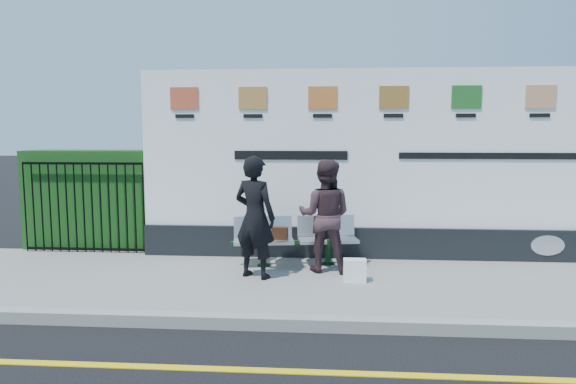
% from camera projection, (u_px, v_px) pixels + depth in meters
% --- Properties ---
extents(ground, '(80.00, 80.00, 0.00)m').
position_uv_depth(ground, '(386.00, 375.00, 4.54)').
color(ground, black).
extents(pavement, '(14.00, 3.00, 0.12)m').
position_uv_depth(pavement, '(364.00, 285.00, 7.01)').
color(pavement, gray).
rests_on(pavement, ground).
extents(kerb, '(14.00, 0.18, 0.14)m').
position_uv_depth(kerb, '(375.00, 325.00, 5.52)').
color(kerb, gray).
rests_on(kerb, ground).
extents(yellow_line, '(14.00, 0.10, 0.01)m').
position_uv_depth(yellow_line, '(386.00, 375.00, 4.54)').
color(yellow_line, yellow).
rests_on(yellow_line, ground).
extents(billboard, '(8.00, 0.30, 3.00)m').
position_uv_depth(billboard, '(391.00, 177.00, 8.15)').
color(billboard, black).
rests_on(billboard, pavement).
extents(hedge, '(2.35, 0.70, 1.70)m').
position_uv_depth(hedge, '(96.00, 199.00, 9.01)').
color(hedge, '#174615').
rests_on(hedge, pavement).
extents(railing, '(2.05, 0.06, 1.54)m').
position_uv_depth(railing, '(84.00, 207.00, 8.57)').
color(railing, black).
rests_on(railing, pavement).
extents(bench, '(1.93, 0.80, 0.40)m').
position_uv_depth(bench, '(296.00, 252.00, 7.79)').
color(bench, '#ABAEB4').
rests_on(bench, pavement).
extents(woman_left, '(0.73, 0.63, 1.70)m').
position_uv_depth(woman_left, '(255.00, 217.00, 7.07)').
color(woman_left, black).
rests_on(woman_left, pavement).
extents(woman_right, '(0.87, 0.72, 1.63)m').
position_uv_depth(woman_right, '(325.00, 216.00, 7.41)').
color(woman_right, '#3B272D').
rests_on(woman_right, pavement).
extents(handbag_brown, '(0.25, 0.13, 0.19)m').
position_uv_depth(handbag_brown, '(280.00, 233.00, 7.73)').
color(handbag_brown, '#321A0D').
rests_on(handbag_brown, bench).
extents(carrier_bag_white, '(0.31, 0.18, 0.31)m').
position_uv_depth(carrier_bag_white, '(355.00, 270.00, 6.95)').
color(carrier_bag_white, white).
rests_on(carrier_bag_white, pavement).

